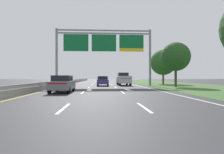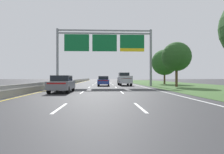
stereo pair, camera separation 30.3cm
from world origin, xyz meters
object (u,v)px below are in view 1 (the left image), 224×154
car_grey_left_lane_sedan (62,84)px  car_navy_centre_lane_sedan (101,80)px  car_gold_centre_lane_sedan (101,79)px  roadside_tree_far (163,62)px  pickup_truck_silver (124,79)px  car_blue_centre_lane_sedan (103,81)px  roadside_tree_mid (176,57)px  overhead_sign_gantry (104,45)px

car_grey_left_lane_sedan → car_navy_centre_lane_sedan: same height
car_gold_centre_lane_sedan → roadside_tree_far: (12.52, -12.14, 3.58)m
pickup_truck_silver → car_blue_centre_lane_sedan: 3.86m
pickup_truck_silver → car_grey_left_lane_sedan: size_ratio=1.23×
car_grey_left_lane_sedan → car_gold_centre_lane_sedan: 32.75m
car_blue_centre_lane_sedan → car_gold_centre_lane_sedan: 19.14m
pickup_truck_silver → car_blue_centre_lane_sedan: size_ratio=1.23×
pickup_truck_silver → car_navy_centre_lane_sedan: 9.13m
pickup_truck_silver → roadside_tree_mid: size_ratio=0.83×
car_blue_centre_lane_sedan → car_gold_centre_lane_sedan: size_ratio=1.00×
roadside_tree_far → roadside_tree_mid: bearing=-98.8°
overhead_sign_gantry → pickup_truck_silver: size_ratio=2.77×
overhead_sign_gantry → car_grey_left_lane_sedan: overhead_sign_gantry is taller
overhead_sign_gantry → roadside_tree_far: size_ratio=2.16×
pickup_truck_silver → car_navy_centre_lane_sedan: (-3.80, 8.30, -0.26)m
car_blue_centre_lane_sedan → roadside_tree_mid: bearing=-108.7°
car_blue_centre_lane_sedan → roadside_tree_far: (12.26, 7.00, 3.58)m
overhead_sign_gantry → car_gold_centre_lane_sedan: 20.98m
pickup_truck_silver → roadside_tree_mid: 9.40m
pickup_truck_silver → roadside_tree_mid: roadside_tree_mid is taller
roadside_tree_far → overhead_sign_gantry: bearing=-146.2°
pickup_truck_silver → car_gold_centre_lane_sedan: pickup_truck_silver is taller
pickup_truck_silver → roadside_tree_far: roadside_tree_far is taller
car_grey_left_lane_sedan → car_navy_centre_lane_sedan: size_ratio=1.00×
roadside_tree_mid → overhead_sign_gantry: bearing=165.4°
pickup_truck_silver → car_blue_centre_lane_sedan: bearing=111.8°
overhead_sign_gantry → pickup_truck_silver: bearing=37.1°
roadside_tree_mid → car_blue_centre_lane_sedan: bearing=160.3°
car_gold_centre_lane_sedan → roadside_tree_mid: 25.62m
pickup_truck_silver → roadside_tree_far: bearing=-58.5°
overhead_sign_gantry → roadside_tree_far: (12.10, 8.09, -1.99)m
overhead_sign_gantry → car_gold_centre_lane_sedan: bearing=91.2°
overhead_sign_gantry → roadside_tree_far: overhead_sign_gantry is taller
car_blue_centre_lane_sedan → car_gold_centre_lane_sedan: bearing=1.8°
pickup_truck_silver → car_blue_centre_lane_sedan: pickup_truck_silver is taller
car_grey_left_lane_sedan → overhead_sign_gantry: bearing=-18.3°
car_grey_left_lane_sedan → roadside_tree_mid: (14.43, 9.63, 3.58)m
car_grey_left_lane_sedan → car_navy_centre_lane_sedan: bearing=-9.1°
car_blue_centre_lane_sedan → roadside_tree_mid: 11.81m
car_blue_centre_lane_sedan → car_navy_centre_lane_sedan: (-0.24, 9.79, 0.00)m
car_blue_centre_lane_sedan → car_navy_centre_lane_sedan: bearing=2.4°
overhead_sign_gantry → car_grey_left_lane_sedan: bearing=-108.0°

